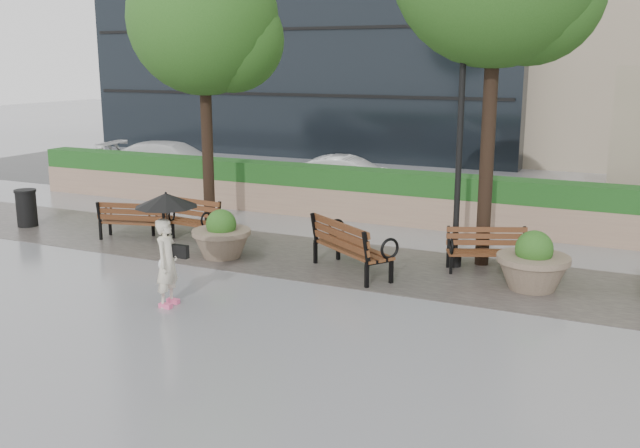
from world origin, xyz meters
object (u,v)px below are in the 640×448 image
at_px(pedestrian, 167,238).
at_px(bench_3, 488,259).
at_px(planter_right, 533,267).
at_px(car_left, 173,163).
at_px(car_right, 348,176).
at_px(bench_2, 351,258).
at_px(lamppost, 458,172).
at_px(planter_left, 222,239).
at_px(trash_bin, 27,209).
at_px(bench_1, 186,227).
at_px(bench_0, 137,228).

bearing_deg(pedestrian, bench_3, -53.53).
bearing_deg(pedestrian, planter_right, -64.69).
height_order(car_left, car_right, car_left).
bearing_deg(bench_2, pedestrian, 89.92).
xyz_separation_m(bench_3, lamppost, (-0.69, 0.06, 1.70)).
bearing_deg(bench_2, planter_right, -137.82).
height_order(bench_3, planter_left, planter_left).
height_order(trash_bin, car_left, car_left).
bearing_deg(planter_right, planter_left, -174.86).
distance_m(trash_bin, car_right, 9.33).
xyz_separation_m(bench_3, planter_left, (-5.38, -1.38, 0.15)).
relative_size(bench_1, car_left, 0.36).
height_order(bench_1, planter_right, planter_right).
bearing_deg(car_right, trash_bin, 130.96).
bearing_deg(bench_3, car_left, 130.49).
height_order(bench_1, pedestrian, pedestrian).
height_order(car_right, pedestrian, pedestrian).
bearing_deg(lamppost, planter_left, -162.93).
bearing_deg(planter_right, trash_bin, -179.07).
height_order(bench_2, lamppost, lamppost).
distance_m(bench_3, planter_left, 5.56).
height_order(bench_1, lamppost, lamppost).
bearing_deg(planter_left, bench_1, 148.21).
bearing_deg(planter_right, bench_1, 176.67).
distance_m(bench_2, pedestrian, 3.82).
relative_size(bench_0, planter_left, 1.44).
bearing_deg(bench_0, planter_right, 166.50).
height_order(bench_0, planter_right, planter_right).
distance_m(trash_bin, lamppost, 10.92).
distance_m(lamppost, car_right, 8.17).
bearing_deg(trash_bin, lamppost, 5.67).
bearing_deg(bench_1, car_right, 84.87).
relative_size(bench_3, lamppost, 0.39).
distance_m(planter_right, car_left, 14.64).
distance_m(planter_right, car_right, 9.81).
distance_m(bench_0, lamppost, 7.63).
bearing_deg(bench_1, planter_left, -25.54).
height_order(planter_right, car_left, car_left).
bearing_deg(trash_bin, planter_left, -3.51).
relative_size(bench_1, planter_right, 1.34).
bearing_deg(car_left, bench_1, -153.76).
distance_m(lamppost, car_left, 12.80).
bearing_deg(pedestrian, trash_bin, 56.88).
xyz_separation_m(bench_0, car_right, (2.35, 7.25, 0.34)).
distance_m(bench_1, bench_2, 4.73).
xyz_separation_m(trash_bin, car_left, (-0.56, 6.91, 0.26)).
relative_size(bench_1, planter_left, 1.42).
bearing_deg(bench_3, lamppost, 151.45).
bearing_deg(pedestrian, car_right, -1.03).
distance_m(car_left, car_right, 6.31).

